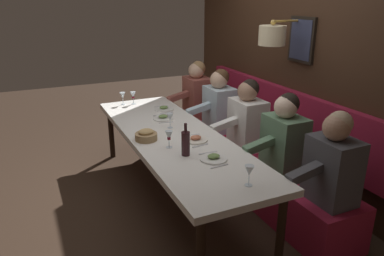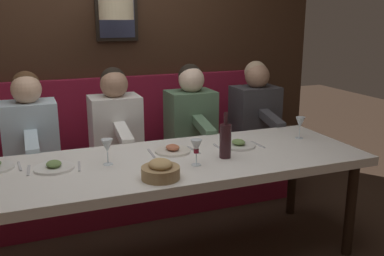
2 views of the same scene
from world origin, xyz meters
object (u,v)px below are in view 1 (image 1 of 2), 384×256
object	(u,v)px
diner_nearest	(333,161)
wine_glass_3	(169,136)
diner_far	(219,103)
wine_bottle	(186,143)
dining_table	(173,140)
bread_bowl	(146,135)
wine_glass_0	(133,96)
wine_glass_4	(170,118)
diner_near	(284,136)
diner_middle	(247,117)
wine_glass_2	(123,96)
diner_farthest	(197,91)
wine_glass_1	(249,171)

from	to	relation	value
diner_nearest	wine_glass_3	xyz separation A→B (m)	(-1.04, 1.00, 0.04)
diner_far	wine_bottle	world-z (taller)	diner_far
dining_table	bread_bowl	bearing A→B (deg)	-174.72
wine_glass_0	diner_nearest	bearing A→B (deg)	-70.18
wine_glass_0	wine_glass_4	distance (m)	1.08
dining_table	wine_glass_3	size ratio (longest dim) A/B	17.98
diner_far	wine_bottle	xyz separation A→B (m)	(-0.97, -1.16, 0.04)
diner_near	wine_glass_3	distance (m)	1.11
dining_table	diner_middle	distance (m)	0.89
wine_glass_2	wine_glass_3	size ratio (longest dim) A/B	1.00
diner_farthest	diner_middle	bearing A→B (deg)	-90.00
wine_glass_2	diner_nearest	bearing A→B (deg)	-67.91
diner_farthest	dining_table	bearing A→B (deg)	-124.45
dining_table	wine_glass_1	bearing A→B (deg)	-84.92
diner_farthest	wine_bottle	size ratio (longest dim) A/B	2.64
diner_middle	wine_glass_4	size ratio (longest dim) A/B	4.82
diner_near	wine_glass_0	size ratio (longest dim) A/B	4.82
wine_glass_3	wine_bottle	distance (m)	0.24
diner_nearest	wine_glass_3	world-z (taller)	diner_nearest
bread_bowl	wine_glass_3	bearing A→B (deg)	-63.34
diner_middle	diner_farthest	bearing A→B (deg)	90.00
wine_glass_3	diner_farthest	bearing A→B (deg)	56.65
wine_glass_4	diner_nearest	bearing A→B (deg)	-61.07
diner_middle	wine_glass_3	bearing A→B (deg)	-164.74
diner_nearest	diner_far	xyz separation A→B (m)	(0.00, 1.94, 0.00)
diner_nearest	diner_middle	bearing A→B (deg)	90.00
wine_glass_2	wine_glass_3	world-z (taller)	same
diner_near	diner_far	bearing A→B (deg)	90.00
wine_glass_1	wine_glass_3	xyz separation A→B (m)	(-0.27, 0.94, -0.00)
wine_glass_2	wine_glass_4	size ratio (longest dim) A/B	1.00
diner_near	bread_bowl	distance (m)	1.34
wine_glass_0	wine_glass_3	distance (m)	1.58
wine_glass_2	wine_bottle	size ratio (longest dim) A/B	0.55
wine_glass_0	wine_bottle	xyz separation A→B (m)	(-0.04, -1.81, 0.00)
diner_far	diner_farthest	world-z (taller)	same
wine_glass_3	wine_glass_4	world-z (taller)	same
wine_glass_3	wine_bottle	size ratio (longest dim) A/B	0.55
diner_near	diner_far	world-z (taller)	same
dining_table	wine_glass_1	distance (m)	1.26
wine_glass_1	wine_glass_3	distance (m)	0.98
wine_glass_2	wine_bottle	bearing A→B (deg)	-87.30
diner_nearest	bread_bowl	bearing A→B (deg)	132.80
wine_glass_4	bread_bowl	distance (m)	0.42
diner_far	diner_farthest	bearing A→B (deg)	90.00
diner_near	diner_farthest	bearing A→B (deg)	90.00
wine_glass_1	wine_glass_2	xyz separation A→B (m)	(-0.29, 2.56, 0.00)
diner_middle	wine_glass_3	distance (m)	1.08
diner_farthest	diner_nearest	bearing A→B (deg)	-90.00
wine_glass_0	wine_bottle	distance (m)	1.81
wine_glass_3	wine_glass_4	distance (m)	0.55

